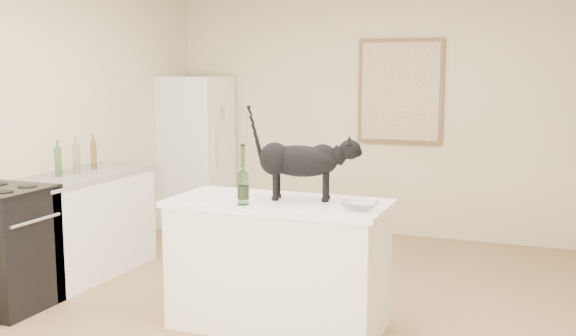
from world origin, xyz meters
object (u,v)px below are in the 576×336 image
(stove, at_px, (4,250))
(fridge, at_px, (196,152))
(wine_bottle, at_px, (243,178))
(glass_bowl, at_px, (360,206))
(black_cat, at_px, (299,165))

(stove, distance_m, fridge, 2.98)
(wine_bottle, relative_size, glass_bowl, 1.51)
(fridge, distance_m, glass_bowl, 3.77)
(fridge, relative_size, glass_bowl, 7.26)
(stove, xyz_separation_m, glass_bowl, (2.66, 0.28, 0.48))
(wine_bottle, bearing_deg, stove, -174.61)
(fridge, bearing_deg, stove, -90.00)
(stove, height_order, glass_bowl, glass_bowl)
(stove, height_order, fridge, fridge)
(black_cat, height_order, glass_bowl, black_cat)
(glass_bowl, bearing_deg, black_cat, 158.08)
(fridge, relative_size, black_cat, 2.48)
(fridge, distance_m, black_cat, 3.31)
(wine_bottle, xyz_separation_m, glass_bowl, (0.77, 0.10, -0.15))
(stove, bearing_deg, black_cat, 12.36)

